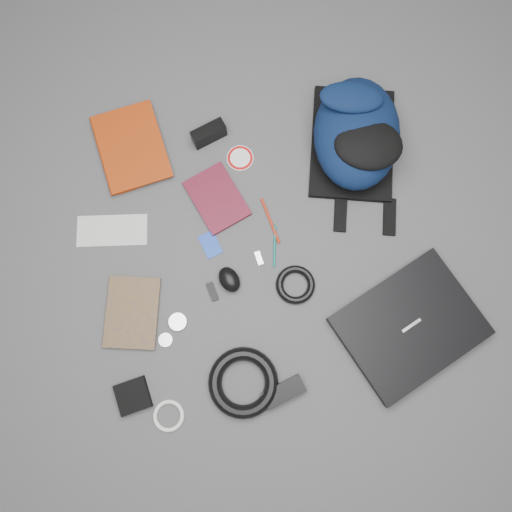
{
  "coord_description": "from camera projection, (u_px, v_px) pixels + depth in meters",
  "views": [
    {
      "loc": [
        -0.04,
        -0.31,
        1.56
      ],
      "look_at": [
        0.0,
        0.0,
        0.02
      ],
      "focal_mm": 35.0,
      "sensor_mm": 36.0,
      "label": 1
    }
  ],
  "objects": [
    {
      "name": "headphone_right",
      "position": [
        178.0,
        322.0,
        1.55
      ],
      "size": [
        0.07,
        0.07,
        0.01
      ],
      "primitive_type": "cylinder",
      "rotation": [
        0.0,
        0.0,
        -0.41
      ],
      "color": "silver",
      "rests_on": "ground"
    },
    {
      "name": "textbook_red",
      "position": [
        100.0,
        157.0,
        1.65
      ],
      "size": [
        0.26,
        0.32,
        0.03
      ],
      "primitive_type": "imported",
      "rotation": [
        0.0,
        0.0,
        0.18
      ],
      "color": "#912908",
      "rests_on": "ground"
    },
    {
      "name": "usb_silver",
      "position": [
        259.0,
        258.0,
        1.59
      ],
      "size": [
        0.03,
        0.05,
        0.01
      ],
      "primitive_type": "cube",
      "rotation": [
        0.0,
        0.0,
        0.18
      ],
      "color": "silver",
      "rests_on": "ground"
    },
    {
      "name": "pen_teal",
      "position": [
        275.0,
        246.0,
        1.6
      ],
      "size": [
        0.03,
        0.14,
        0.01
      ],
      "primitive_type": "cylinder",
      "rotation": [
        1.57,
        0.0,
        -0.16
      ],
      "color": "#0B665A",
      "rests_on": "ground"
    },
    {
      "name": "dvd_case",
      "position": [
        217.0,
        199.0,
        1.63
      ],
      "size": [
        0.21,
        0.25,
        0.02
      ],
      "primitive_type": "cube",
      "rotation": [
        0.0,
        0.0,
        0.4
      ],
      "color": "#490E1B",
      "rests_on": "ground"
    },
    {
      "name": "compact_camera",
      "position": [
        209.0,
        134.0,
        1.64
      ],
      "size": [
        0.12,
        0.08,
        0.06
      ],
      "primitive_type": "cube",
      "rotation": [
        0.0,
        0.0,
        0.36
      ],
      "color": "black",
      "rests_on": "ground"
    },
    {
      "name": "pouch",
      "position": [
        133.0,
        396.0,
        1.5
      ],
      "size": [
        0.11,
        0.11,
        0.02
      ],
      "primitive_type": "cube",
      "rotation": [
        0.0,
        0.0,
        0.2
      ],
      "color": "black",
      "rests_on": "ground"
    },
    {
      "name": "ground",
      "position": [
        256.0,
        257.0,
        1.6
      ],
      "size": [
        4.0,
        4.0,
        0.0
      ],
      "primitive_type": "plane",
      "color": "#4F4F51",
      "rests_on": "ground"
    },
    {
      "name": "mouse",
      "position": [
        229.0,
        280.0,
        1.56
      ],
      "size": [
        0.09,
        0.1,
        0.04
      ],
      "primitive_type": "ellipsoid",
      "rotation": [
        0.0,
        0.0,
        0.4
      ],
      "color": "black",
      "rests_on": "ground"
    },
    {
      "name": "usb_black",
      "position": [
        212.0,
        292.0,
        1.57
      ],
      "size": [
        0.04,
        0.06,
        0.01
      ],
      "primitive_type": "cube",
      "rotation": [
        0.0,
        0.0,
        0.26
      ],
      "color": "black",
      "rests_on": "ground"
    },
    {
      "name": "power_cord_coil",
      "position": [
        243.0,
        383.0,
        1.5
      ],
      "size": [
        0.23,
        0.23,
        0.04
      ],
      "primitive_type": "torus",
      "rotation": [
        0.0,
        0.0,
        0.1
      ],
      "color": "black",
      "rests_on": "ground"
    },
    {
      "name": "white_cable_coil",
      "position": [
        169.0,
        416.0,
        1.49
      ],
      "size": [
        0.1,
        0.1,
        0.01
      ],
      "primitive_type": "torus",
      "rotation": [
        0.0,
        0.0,
        0.03
      ],
      "color": "white",
      "rests_on": "ground"
    },
    {
      "name": "pen_red",
      "position": [
        270.0,
        221.0,
        1.61
      ],
      "size": [
        0.04,
        0.16,
        0.01
      ],
      "primitive_type": "cylinder",
      "rotation": [
        1.57,
        0.0,
        0.23
      ],
      "color": "#B0250D",
      "rests_on": "ground"
    },
    {
      "name": "power_brick",
      "position": [
        283.0,
        392.0,
        1.5
      ],
      "size": [
        0.14,
        0.09,
        0.03
      ],
      "primitive_type": "cube",
      "rotation": [
        0.0,
        0.0,
        0.33
      ],
      "color": "black",
      "rests_on": "ground"
    },
    {
      "name": "envelope",
      "position": [
        112.0,
        230.0,
        1.61
      ],
      "size": [
        0.24,
        0.13,
        0.0
      ],
      "primitive_type": "cube",
      "rotation": [
        0.0,
        0.0,
        -0.1
      ],
      "color": "silver",
      "rests_on": "ground"
    },
    {
      "name": "id_badge",
      "position": [
        210.0,
        245.0,
        1.6
      ],
      "size": [
        0.08,
        0.09,
        0.0
      ],
      "primitive_type": "cube",
      "rotation": [
        0.0,
        0.0,
        0.32
      ],
      "color": "#1840B9",
      "rests_on": "ground"
    },
    {
      "name": "headphone_left",
      "position": [
        166.0,
        340.0,
        1.54
      ],
      "size": [
        0.05,
        0.05,
        0.01
      ],
      "primitive_type": "cylinder",
      "rotation": [
        0.0,
        0.0,
        -0.23
      ],
      "color": "silver",
      "rests_on": "ground"
    },
    {
      "name": "backpack",
      "position": [
        357.0,
        133.0,
        1.58
      ],
      "size": [
        0.37,
        0.48,
        0.18
      ],
      "primitive_type": null,
      "rotation": [
        0.0,
        0.0,
        -0.21
      ],
      "color": "black",
      "rests_on": "ground"
    },
    {
      "name": "laptop",
      "position": [
        409.0,
        326.0,
        1.53
      ],
      "size": [
        0.5,
        0.46,
        0.04
      ],
      "primitive_type": "cube",
      "rotation": [
        0.0,
        0.0,
        0.44
      ],
      "color": "black",
      "rests_on": "ground"
    },
    {
      "name": "cable_coil",
      "position": [
        295.0,
        285.0,
        1.57
      ],
      "size": [
        0.13,
        0.13,
        0.02
      ],
      "primitive_type": "torus",
      "rotation": [
        0.0,
        0.0,
        0.06
      ],
      "color": "black",
      "rests_on": "ground"
    },
    {
      "name": "sticker_disc",
      "position": [
        240.0,
        158.0,
        1.66
      ],
      "size": [
        0.1,
        0.1,
        0.0
      ],
      "primitive_type": "cylinder",
      "rotation": [
        0.0,
        0.0,
        0.16
      ],
      "color": "white",
      "rests_on": "ground"
    },
    {
      "name": "comic_book",
      "position": [
        106.0,
        311.0,
        1.55
      ],
      "size": [
        0.2,
        0.25,
        0.02
      ],
      "primitive_type": "imported",
      "rotation": [
        0.0,
        0.0,
        -0.18
      ],
      "color": "#B9830D",
      "rests_on": "ground"
    }
  ]
}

